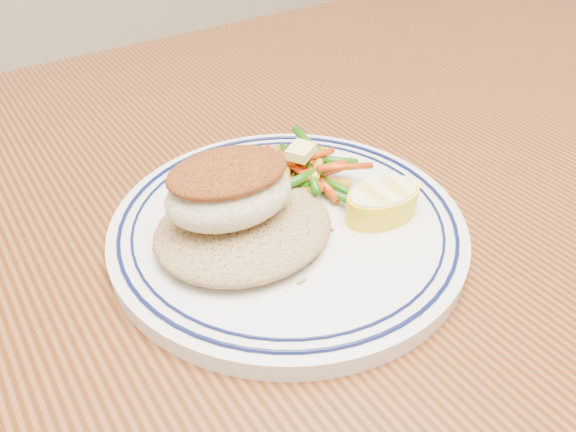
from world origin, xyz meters
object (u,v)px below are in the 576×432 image
Objects in this scene: rice_pilaf at (243,225)px; lemon_wedge at (383,201)px; plate at (288,227)px; dining_table at (293,296)px; fish_fillet at (229,189)px; vegetable_pile at (303,173)px.

rice_pilaf is 0.11m from lemon_wedge.
plate is 4.19× the size of lemon_wedge.
dining_table is 0.17m from fish_fillet.
lemon_wedge is (0.05, -0.06, 0.13)m from dining_table.
fish_fillet reaches higher than dining_table.
dining_table is at bearing 129.86° from lemon_wedge.
lemon_wedge is at bearing -50.14° from dining_table.
plate is 2.74× the size of fish_fillet.
rice_pilaf is 0.08m from vegetable_pile.
dining_table is 0.14m from lemon_wedge.
plate is 0.04m from rice_pilaf.
rice_pilaf is at bearing -161.78° from dining_table.
vegetable_pile is at bearing 41.27° from plate.
rice_pilaf is (-0.06, -0.02, 0.12)m from dining_table.
rice_pilaf is at bearing -53.24° from fish_fillet.
lemon_wedge is at bearing -21.30° from fish_fillet.
vegetable_pile reaches higher than dining_table.
fish_fillet is (-0.01, 0.01, 0.03)m from rice_pilaf.
lemon_wedge is (0.11, -0.04, -0.03)m from fish_fillet.
dining_table is at bearing 18.22° from rice_pilaf.
rice_pilaf reaches higher than dining_table.
dining_table is at bearing 10.28° from fish_fillet.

